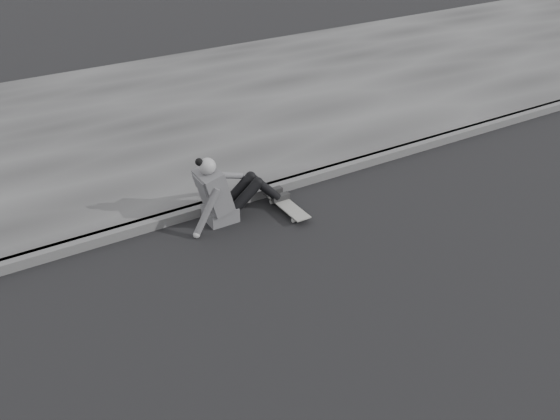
# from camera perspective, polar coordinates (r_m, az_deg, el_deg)

# --- Properties ---
(ground) EXTENTS (80.00, 80.00, 0.00)m
(ground) POSITION_cam_1_polar(r_m,az_deg,el_deg) (7.43, 20.06, -3.78)
(ground) COLOR black
(ground) RESTS_ON ground
(curb) EXTENTS (24.00, 0.16, 0.12)m
(curb) POSITION_cam_1_polar(r_m,az_deg,el_deg) (8.94, 7.76, 4.41)
(curb) COLOR #515151
(curb) RESTS_ON ground
(sidewalk) EXTENTS (24.00, 6.00, 0.12)m
(sidewalk) POSITION_cam_1_polar(r_m,az_deg,el_deg) (11.24, -1.90, 10.27)
(sidewalk) COLOR #3E3E3E
(sidewalk) RESTS_ON ground
(skateboard) EXTENTS (0.20, 0.78, 0.09)m
(skateboard) POSITION_cam_1_polar(r_m,az_deg,el_deg) (7.73, 0.66, 0.35)
(skateboard) COLOR #A1A19C
(skateboard) RESTS_ON ground
(seated_woman) EXTENTS (1.38, 0.46, 0.88)m
(seated_woman) POSITION_cam_1_polar(r_m,az_deg,el_deg) (7.47, -5.12, 1.60)
(seated_woman) COLOR #545457
(seated_woman) RESTS_ON ground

